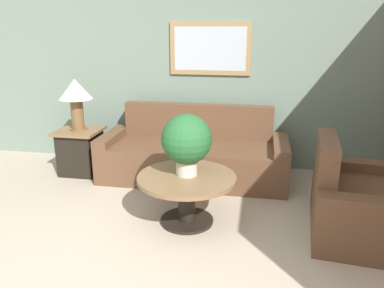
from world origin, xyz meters
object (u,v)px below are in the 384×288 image
(table_lamp, at_px, (76,94))
(armchair, at_px, (366,205))
(side_table, at_px, (81,151))
(coffee_table, at_px, (187,189))
(potted_plant_on_table, at_px, (187,141))
(couch_main, at_px, (194,156))

(table_lamp, bearing_deg, armchair, -16.65)
(side_table, xyz_separation_m, table_lamp, (-0.00, 0.00, 0.74))
(side_table, bearing_deg, table_lamp, 116.57)
(coffee_table, bearing_deg, armchair, 2.79)
(side_table, height_order, table_lamp, table_lamp)
(coffee_table, bearing_deg, table_lamp, 146.88)
(side_table, bearing_deg, potted_plant_on_table, -32.42)
(couch_main, relative_size, side_table, 3.93)
(armchair, height_order, table_lamp, table_lamp)
(couch_main, distance_m, potted_plant_on_table, 1.23)
(potted_plant_on_table, bearing_deg, armchair, 1.66)
(side_table, distance_m, potted_plant_on_table, 1.98)
(couch_main, height_order, armchair, same)
(armchair, xyz_separation_m, potted_plant_on_table, (-1.65, -0.05, 0.54))
(table_lamp, distance_m, potted_plant_on_table, 1.92)
(armchair, distance_m, table_lamp, 3.49)
(armchair, xyz_separation_m, side_table, (-3.27, 0.98, 0.01))
(coffee_table, relative_size, potted_plant_on_table, 1.60)
(side_table, height_order, potted_plant_on_table, potted_plant_on_table)
(coffee_table, distance_m, table_lamp, 2.05)
(armchair, relative_size, side_table, 2.08)
(couch_main, distance_m, table_lamp, 1.67)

